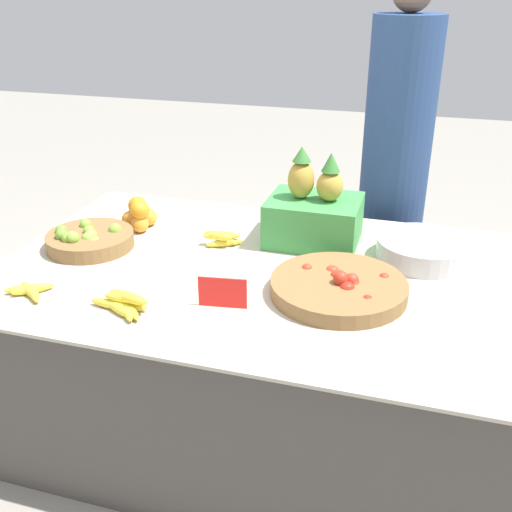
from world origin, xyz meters
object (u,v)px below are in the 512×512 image
lime_bowl (90,239)px  vendor_person (393,181)px  metal_bowl (422,250)px  tomato_basket (339,287)px  price_sign (222,293)px  produce_crate (314,214)px

lime_bowl → vendor_person: vendor_person is taller
metal_bowl → vendor_person: 0.64m
tomato_basket → vendor_person: bearing=84.9°
price_sign → produce_crate: size_ratio=0.41×
produce_crate → vendor_person: size_ratio=0.23×
lime_bowl → tomato_basket: size_ratio=0.74×
metal_bowl → lime_bowl: bearing=-168.5°
price_sign → produce_crate: (0.17, 0.58, 0.06)m
tomato_basket → lime_bowl: bearing=174.1°
lime_bowl → metal_bowl: size_ratio=0.99×
tomato_basket → produce_crate: (-0.17, 0.39, 0.09)m
lime_bowl → tomato_basket: 0.97m
tomato_basket → metal_bowl: tomato_basket is taller
price_sign → lime_bowl: bearing=147.8°
lime_bowl → vendor_person: (1.05, 0.86, 0.06)m
tomato_basket → produce_crate: produce_crate is taller
price_sign → tomato_basket: bearing=20.4°
lime_bowl → metal_bowl: lime_bowl is taller
lime_bowl → produce_crate: size_ratio=0.88×
tomato_basket → price_sign: 0.38m
tomato_basket → metal_bowl: (0.24, 0.35, 0.01)m
metal_bowl → produce_crate: size_ratio=0.89×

